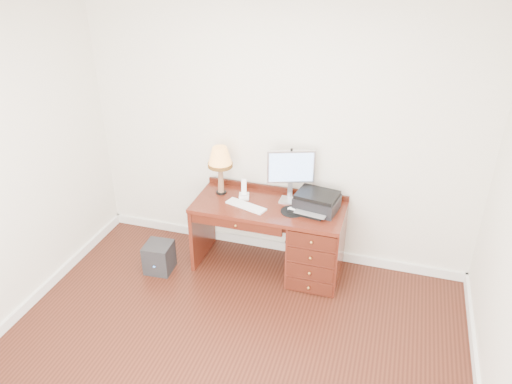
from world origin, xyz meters
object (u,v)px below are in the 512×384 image
(monitor, at_px, (292,170))
(equipment_box, at_px, (159,257))
(chair, at_px, (308,235))
(leg_lamp, at_px, (220,160))
(desk, at_px, (300,238))
(printer, at_px, (317,201))
(phone, at_px, (244,193))

(monitor, distance_m, equipment_box, 1.65)
(equipment_box, bearing_deg, chair, 10.39)
(monitor, distance_m, leg_lamp, 0.72)
(desk, relative_size, leg_lamp, 2.93)
(printer, relative_size, leg_lamp, 0.87)
(desk, height_order, equipment_box, desk)
(chair, height_order, equipment_box, chair)
(desk, relative_size, phone, 7.09)
(monitor, height_order, printer, monitor)
(chair, bearing_deg, printer, 54.78)
(leg_lamp, distance_m, phone, 0.41)
(monitor, height_order, equipment_box, monitor)
(chair, bearing_deg, desk, 178.01)
(monitor, xyz_separation_m, equipment_box, (-1.25, -0.54, -0.93))
(leg_lamp, bearing_deg, desk, -6.03)
(phone, xyz_separation_m, equipment_box, (-0.79, -0.44, -0.66))
(desk, relative_size, equipment_box, 4.78)
(desk, bearing_deg, equipment_box, -164.42)
(desk, height_order, monitor, monitor)
(monitor, height_order, leg_lamp, monitor)
(equipment_box, bearing_deg, phone, 25.50)
(printer, relative_size, phone, 2.10)
(chair, relative_size, equipment_box, 2.51)
(desk, bearing_deg, chair, -9.44)
(monitor, bearing_deg, chair, -56.42)
(equipment_box, bearing_deg, desk, 11.75)
(leg_lamp, relative_size, chair, 0.65)
(printer, distance_m, phone, 0.75)
(monitor, xyz_separation_m, chair, (0.22, -0.17, -0.61))
(printer, height_order, phone, phone)
(printer, relative_size, chair, 0.56)
(phone, height_order, chair, phone)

